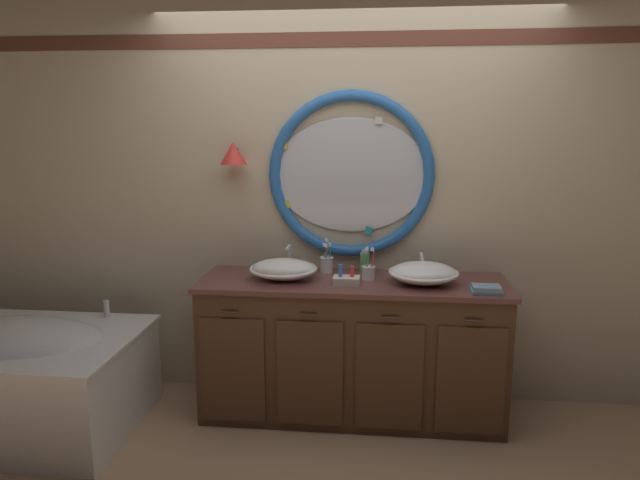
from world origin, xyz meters
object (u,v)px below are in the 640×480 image
Objects in this scene: bathtub at (15,372)px; sink_basin_right at (423,273)px; sink_basin_left at (283,269)px; toothbrush_holder_left at (327,263)px; soap_dispenser at (365,262)px; folded_hand_towel at (486,289)px; toiletry_basket at (346,280)px; toothbrush_holder_right at (368,271)px.

bathtub is 2.52m from sink_basin_right.
toothbrush_holder_left is (0.25, 0.20, -0.01)m from sink_basin_left.
soap_dispenser is 0.95× the size of folded_hand_towel.
soap_dispenser is (0.49, 0.21, 0.01)m from sink_basin_left.
toiletry_basket is (1.96, 0.30, 0.55)m from bathtub.
toiletry_basket is (-0.80, 0.08, 0.01)m from folded_hand_towel.
toothbrush_holder_left is at bearing 158.97° from folded_hand_towel.
bathtub is 2.06m from toiletry_basket.
toothbrush_holder_left is 1.39× the size of soap_dispenser.
sink_basin_left is at bearing 169.02° from toiletry_basket.
bathtub is 2.22m from soap_dispenser.
sink_basin_right is 2.47× the size of folded_hand_towel.
toothbrush_holder_left is 0.31m from toothbrush_holder_right.
folded_hand_towel is (0.34, -0.16, -0.05)m from sink_basin_right.
toothbrush_holder_left is 1.32× the size of folded_hand_towel.
soap_dispenser is at bearing 23.08° from sink_basin_left.
sink_basin_right is (0.85, -0.00, -0.00)m from sink_basin_left.
bathtub is 1.99m from toothbrush_holder_left.
soap_dispenser is 0.30m from toiletry_basket.
sink_basin_right is at bearing -18.59° from toothbrush_holder_left.
sink_basin_left is at bearing 172.32° from folded_hand_towel.
sink_basin_right reaches higher than bathtub.
sink_basin_right is 0.41m from soap_dispenser.
soap_dispenser is (2.06, 0.58, 0.59)m from bathtub.
toothbrush_holder_left is 0.32m from toiletry_basket.
sink_basin_right is at bearing -30.26° from soap_dispenser.
toothbrush_holder_right is 0.71m from folded_hand_towel.
soap_dispenser is at bearing 149.74° from sink_basin_right.
toothbrush_holder_right is 1.33× the size of toiletry_basket.
sink_basin_right is 0.33m from toothbrush_holder_right.
sink_basin_right is 2.59× the size of soap_dispenser.
soap_dispenser is (-0.36, 0.21, 0.01)m from sink_basin_right.
sink_basin_left is 2.47× the size of folded_hand_towel.
toothbrush_holder_left reaches higher than toiletry_basket.
toothbrush_holder_right reaches higher than toiletry_basket.
folded_hand_towel is at bearing -7.68° from sink_basin_left.
sink_basin_right is 2.68× the size of toiletry_basket.
toothbrush_holder_right reaches higher than sink_basin_left.
sink_basin_left is 0.53m from soap_dispenser.
folded_hand_towel is at bearing -27.81° from soap_dispenser.
folded_hand_towel is (0.67, -0.22, -0.03)m from toothbrush_holder_right.
toothbrush_holder_right is (2.09, 0.43, 0.57)m from bathtub.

